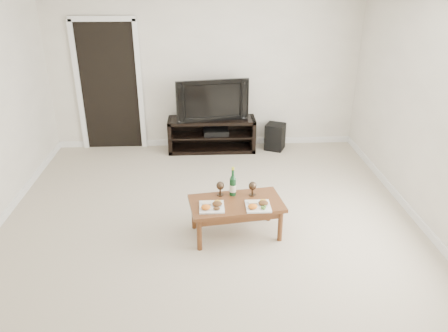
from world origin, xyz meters
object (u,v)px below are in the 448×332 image
Objects in this scene: television at (211,99)px; subwoofer at (275,137)px; coffee_table at (236,218)px; media_console at (212,135)px.

television is 1.25m from subwoofer.
subwoofer reaches higher than coffee_table.
media_console is at bearing 94.70° from coffee_table.
television is (0.00, 0.00, 0.61)m from media_console.
subwoofer is (1.06, -0.01, -0.06)m from media_console.
coffee_table is at bearing -83.82° from subwoofer.
subwoofer is at bearing -0.44° from media_console.
subwoofer is at bearing -9.42° from television.
media_console is 2.55m from coffee_table.
coffee_table is at bearing -85.30° from media_console.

